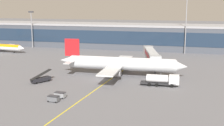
# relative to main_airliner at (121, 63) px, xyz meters

# --- Properties ---
(ground_plane) EXTENTS (700.00, 700.00, 0.00)m
(ground_plane) POSITION_rel_main_airliner_xyz_m (-5.16, -7.03, -4.10)
(ground_plane) COLOR slate
(apron_lead_in_line) EXTENTS (5.48, 79.85, 0.01)m
(apron_lead_in_line) POSITION_rel_main_airliner_xyz_m (-2.08, -5.03, -4.10)
(apron_lead_in_line) COLOR yellow
(apron_lead_in_line) RESTS_ON ground_plane
(terminal_building) EXTENTS (160.48, 20.02, 12.66)m
(terminal_building) POSITION_rel_main_airliner_xyz_m (-16.86, 62.66, 2.25)
(terminal_building) COLOR #424751
(terminal_building) RESTS_ON ground_plane
(main_airliner) EXTENTS (41.73, 32.99, 11.62)m
(main_airliner) POSITION_rel_main_airliner_xyz_m (0.00, 0.00, 0.00)
(main_airliner) COLOR silver
(main_airliner) RESTS_ON ground_plane
(jet_bridge) EXTENTS (9.48, 25.21, 6.80)m
(jet_bridge) POSITION_rel_main_airliner_xyz_m (7.80, 13.62, 1.01)
(jet_bridge) COLOR #B2B7BC
(jet_bridge) RESTS_ON ground_plane
(fuel_tanker) EXTENTS (10.90, 3.04, 3.25)m
(fuel_tanker) POSITION_rel_main_airliner_xyz_m (14.18, -8.81, -2.36)
(fuel_tanker) COLOR #232326
(fuel_tanker) RESTS_ON ground_plane
(belt_loader) EXTENTS (4.60, 6.66, 3.49)m
(belt_loader) POSITION_rel_main_airliner_xyz_m (-21.05, -13.97, -3.11)
(belt_loader) COLOR black
(belt_loader) RESTS_ON ground_plane
(baggage_cart_0) EXTENTS (2.77, 1.81, 1.48)m
(baggage_cart_0) POSITION_rel_main_airliner_xyz_m (-9.36, -29.87, -3.32)
(baggage_cart_0) COLOR #595B60
(baggage_cart_0) RESTS_ON ground_plane
(baggage_cart_1) EXTENTS (2.77, 1.81, 1.48)m
(baggage_cart_1) POSITION_rel_main_airliner_xyz_m (-9.10, -26.68, -3.32)
(baggage_cart_1) COLOR gray
(baggage_cart_1) RESTS_ON ground_plane
(apron_light_mast_1) EXTENTS (2.80, 0.50, 26.15)m
(apron_light_mast_1) POSITION_rel_main_airliner_xyz_m (18.44, 50.70, 11.01)
(apron_light_mast_1) COLOR gray
(apron_light_mast_1) RESTS_ON ground_plane
(apron_light_mast_2) EXTENTS (2.80, 0.50, 19.19)m
(apron_light_mast_2) POSITION_rel_main_airliner_xyz_m (-60.23, 50.70, 7.39)
(apron_light_mast_2) COLOR gray
(apron_light_mast_2) RESTS_ON ground_plane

